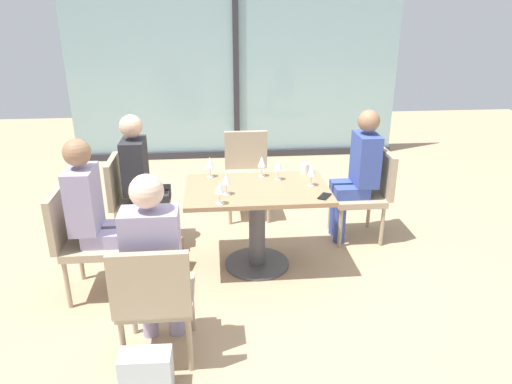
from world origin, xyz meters
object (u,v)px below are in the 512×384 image
object	(u,v)px
chair_far_left	(132,198)
person_far_right	(358,170)
chair_far_right	(368,189)
wine_glass_4	(210,163)
coffee_cup	(305,168)
person_front_left	(154,257)
cell_phone_on_table	(324,196)
chair_front_left	(155,295)
chair_side_end	(82,236)
handbag_1	(147,373)
person_far_left	(143,176)
wine_glass_3	(262,162)
wine_glass_1	(312,170)
person_side_end	(94,211)
handbag_0	(164,254)
wine_glass_0	(278,165)
chair_near_window	(247,169)
wine_glass_2	(226,179)
wine_glass_5	(220,188)
dining_table_main	(257,211)

from	to	relation	value
chair_far_left	person_far_right	bearing A→B (deg)	0.00
chair_far_right	wine_glass_4	distance (m)	1.54
wine_glass_4	coffee_cup	bearing A→B (deg)	1.22
chair_far_left	person_front_left	xyz separation A→B (m)	(0.37, -1.49, 0.20)
chair_far_right	wine_glass_4	size ratio (longest dim) A/B	4.70
chair_far_right	cell_phone_on_table	world-z (taller)	chair_far_right
chair_front_left	chair_side_end	size ratio (longest dim) A/B	1.00
person_far_right	handbag_1	distance (m)	2.63
person_far_left	wine_glass_3	distance (m)	1.08
chair_side_end	wine_glass_1	xyz separation A→B (m)	(1.82, 0.31, 0.37)
chair_front_left	handbag_1	size ratio (longest dim) A/B	2.90
chair_far_right	coffee_cup	bearing A→B (deg)	-167.96
chair_side_end	person_side_end	world-z (taller)	person_side_end
cell_phone_on_table	handbag_0	distance (m)	1.46
wine_glass_0	wine_glass_3	world-z (taller)	same
wine_glass_3	chair_front_left	bearing A→B (deg)	-119.41
coffee_cup	person_far_left	bearing A→B (deg)	174.58
chair_near_window	person_far_right	distance (m)	1.23
person_front_left	wine_glass_2	bearing A→B (deg)	62.45
handbag_0	chair_near_window	bearing A→B (deg)	68.00
chair_front_left	chair_side_end	xyz separation A→B (m)	(-0.63, 0.85, 0.00)
wine_glass_2	wine_glass_5	distance (m)	0.20
chair_far_left	wine_glass_1	xyz separation A→B (m)	(1.55, -0.44, 0.37)
dining_table_main	coffee_cup	world-z (taller)	coffee_cup
coffee_cup	person_front_left	bearing A→B (deg)	-131.36
person_far_left	person_front_left	world-z (taller)	same
dining_table_main	wine_glass_0	bearing A→B (deg)	41.11
person_side_end	handbag_1	distance (m)	1.33
chair_far_right	wine_glass_3	world-z (taller)	wine_glass_3
person_far_right	cell_phone_on_table	world-z (taller)	person_far_right
chair_side_end	person_far_right	distance (m)	2.48
person_side_end	handbag_1	bearing A→B (deg)	-66.82
chair_far_right	person_front_left	size ratio (longest dim) A/B	0.69
person_front_left	wine_glass_3	bearing A→B (deg)	58.59
wine_glass_3	handbag_1	size ratio (longest dim) A/B	0.62
cell_phone_on_table	handbag_0	xyz separation A→B (m)	(-1.31, 0.26, -0.59)
chair_near_window	handbag_0	world-z (taller)	chair_near_window
chair_far_left	wine_glass_1	world-z (taller)	wine_glass_1
chair_far_right	person_side_end	distance (m)	2.48
cell_phone_on_table	handbag_1	size ratio (longest dim) A/B	0.48
dining_table_main	handbag_1	size ratio (longest dim) A/B	3.94
chair_side_end	person_side_end	size ratio (longest dim) A/B	0.69
chair_far_right	person_front_left	distance (m)	2.37
dining_table_main	handbag_0	world-z (taller)	dining_table_main
handbag_0	person_far_left	bearing A→B (deg)	126.42
person_front_left	person_side_end	world-z (taller)	same
wine_glass_4	wine_glass_5	bearing A→B (deg)	-83.34
wine_glass_1	handbag_0	world-z (taller)	wine_glass_1
wine_glass_1	chair_far_left	bearing A→B (deg)	164.11
chair_far_left	wine_glass_5	world-z (taller)	wine_glass_5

